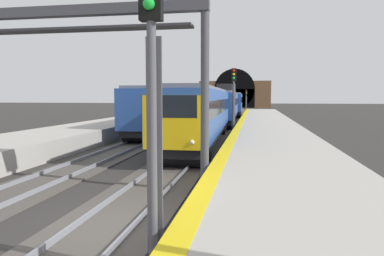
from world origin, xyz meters
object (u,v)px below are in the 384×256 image
train_adjacent_platform (190,104)px  overhead_signal_gantry (87,50)px  railway_signal_near (152,92)px  railway_signal_far (246,99)px  train_main_approaching (224,105)px  railway_signal_mid (234,95)px

train_adjacent_platform → overhead_signal_gantry: size_ratio=4.96×
railway_signal_near → overhead_signal_gantry: (5.81, 4.00, 1.49)m
railway_signal_near → railway_signal_far: bearing=-180.0°
railway_signal_far → overhead_signal_gantry: size_ratio=0.54×
railway_signal_near → railway_signal_far: (69.18, 0.00, -0.54)m
train_adjacent_platform → railway_signal_near: 37.89m
train_main_approaching → railway_signal_mid: (-12.68, -1.86, 1.15)m
railway_signal_mid → overhead_signal_gantry: bearing=-12.3°
train_adjacent_platform → railway_signal_far: 32.39m
railway_signal_mid → overhead_signal_gantry: size_ratio=0.66×
train_main_approaching → railway_signal_near: bearing=1.5°
train_main_approaching → overhead_signal_gantry: bearing=-5.4°
railway_signal_near → train_main_approaching: bearing=-177.1°
railway_signal_mid → overhead_signal_gantry: (-18.32, 4.00, 1.49)m
railway_signal_near → railway_signal_mid: 24.12m
train_main_approaching → railway_signal_mid: railway_signal_mid is taller
railway_signal_mid → railway_signal_far: size_ratio=1.21×
railway_signal_mid → railway_signal_far: 45.06m
train_adjacent_platform → train_main_approaching: bearing=-99.2°
railway_signal_near → railway_signal_far: 69.18m
railway_signal_far → train_main_approaching: bearing=-3.3°
railway_signal_near → railway_signal_mid: (24.12, 0.00, 0.00)m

